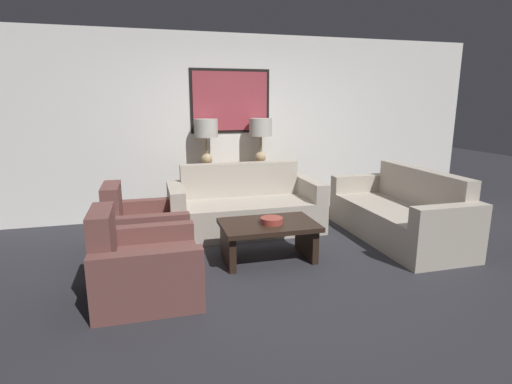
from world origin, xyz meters
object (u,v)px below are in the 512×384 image
at_px(decorative_bowl, 272,221).
at_px(armchair_near_back_wall, 144,231).
at_px(couch_by_back_wall, 245,209).
at_px(armchair_near_camera, 143,268).
at_px(couch_by_side, 400,215).
at_px(coffee_table, 268,233).
at_px(table_lamp_right, 261,132).
at_px(console_table, 235,191).
at_px(table_lamp_left, 206,133).

bearing_deg(decorative_bowl, armchair_near_back_wall, 157.01).
distance_m(couch_by_back_wall, armchair_near_camera, 2.07).
xyz_separation_m(couch_by_side, coffee_table, (-1.80, -0.25, 0.01)).
bearing_deg(couch_by_back_wall, table_lamp_right, 58.73).
distance_m(console_table, armchair_near_back_wall, 1.78).
distance_m(couch_by_back_wall, couch_by_side, 1.98).
bearing_deg(armchair_near_camera, table_lamp_left, 68.14).
relative_size(table_lamp_left, decorative_bowl, 2.80).
bearing_deg(couch_by_back_wall, console_table, 90.00).
distance_m(couch_by_side, armchair_near_back_wall, 3.12).
distance_m(table_lamp_right, armchair_near_back_wall, 2.31).
xyz_separation_m(console_table, armchair_near_back_wall, (-1.31, -1.21, -0.12)).
bearing_deg(coffee_table, armchair_near_back_wall, 158.00).
relative_size(console_table, table_lamp_left, 1.97).
bearing_deg(couch_by_back_wall, coffee_table, -90.17).
bearing_deg(table_lamp_right, armchair_near_back_wall, -144.70).
xyz_separation_m(console_table, couch_by_back_wall, (0.00, -0.66, -0.10)).
height_order(table_lamp_left, couch_by_back_wall, table_lamp_left).
height_order(table_lamp_right, armchair_near_camera, table_lamp_right).
bearing_deg(console_table, table_lamp_left, 180.00).
height_order(decorative_bowl, armchair_near_camera, armchair_near_camera).
height_order(couch_by_back_wall, coffee_table, couch_by_back_wall).
xyz_separation_m(decorative_bowl, armchair_near_back_wall, (-1.33, 0.56, -0.18)).
xyz_separation_m(table_lamp_left, couch_by_back_wall, (0.40, -0.66, -0.97)).
xyz_separation_m(couch_by_side, decorative_bowl, (-1.78, -0.29, 0.16)).
distance_m(table_lamp_left, armchair_near_back_wall, 1.81).
relative_size(table_lamp_right, coffee_table, 0.66).
xyz_separation_m(console_table, armchair_near_camera, (-1.31, -2.26, -0.12)).
distance_m(table_lamp_left, couch_by_back_wall, 1.24).
bearing_deg(armchair_near_camera, couch_by_side, 14.11).
bearing_deg(couch_by_side, armchair_near_back_wall, 174.99).
bearing_deg(table_lamp_left, armchair_near_camera, -111.86).
bearing_deg(console_table, armchair_near_back_wall, -137.25).
bearing_deg(couch_by_back_wall, armchair_near_camera, -129.17).
relative_size(table_lamp_right, couch_by_back_wall, 0.34).
height_order(console_table, couch_by_side, couch_by_side).
bearing_deg(couch_by_side, couch_by_back_wall, 155.44).
bearing_deg(table_lamp_left, armchair_near_back_wall, -126.91).
xyz_separation_m(table_lamp_right, couch_by_back_wall, (-0.40, -0.66, -0.97)).
bearing_deg(table_lamp_right, coffee_table, -103.07).
distance_m(table_lamp_right, decorative_bowl, 1.98).
xyz_separation_m(armchair_near_back_wall, armchair_near_camera, (0.00, -1.05, 0.00)).
bearing_deg(console_table, table_lamp_right, 0.00).
height_order(decorative_bowl, armchair_near_back_wall, armchair_near_back_wall).
bearing_deg(table_lamp_right, decorative_bowl, -102.00).
relative_size(table_lamp_right, armchair_near_camera, 0.76).
height_order(console_table, couch_by_back_wall, couch_by_back_wall).
bearing_deg(armchair_near_camera, decorative_bowl, 20.22).
relative_size(table_lamp_left, couch_by_side, 0.34).
bearing_deg(couch_by_side, coffee_table, -171.98).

